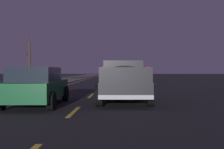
# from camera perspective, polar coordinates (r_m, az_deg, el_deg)

# --- Properties ---
(ground) EXTENTS (144.00, 144.00, 0.00)m
(ground) POSITION_cam_1_polar(r_m,az_deg,el_deg) (27.68, -1.78, -2.00)
(ground) COLOR black
(sidewalk_shoulder) EXTENTS (108.00, 4.00, 0.12)m
(sidewalk_shoulder) POSITION_cam_1_polar(r_m,az_deg,el_deg) (28.57, -13.28, -1.81)
(sidewalk_shoulder) COLOR slate
(sidewalk_shoulder) RESTS_ON ground
(lane_markings) EXTENTS (108.00, 3.54, 0.01)m
(lane_markings) POSITION_cam_1_polar(r_m,az_deg,el_deg) (30.29, -6.20, -1.74)
(lane_markings) COLOR yellow
(lane_markings) RESTS_ON ground
(pickup_truck) EXTENTS (5.45, 2.34, 1.87)m
(pickup_truck) POSITION_cam_1_polar(r_m,az_deg,el_deg) (12.63, 2.36, -1.10)
(pickup_truck) COLOR #232328
(pickup_truck) RESTS_ON ground
(sedan_blue) EXTENTS (4.45, 2.10, 1.54)m
(sedan_blue) POSITION_cam_1_polar(r_m,az_deg,el_deg) (39.35, 1.67, 0.02)
(sedan_blue) COLOR navy
(sedan_blue) RESTS_ON ground
(sedan_green) EXTENTS (4.45, 2.10, 1.54)m
(sedan_green) POSITION_cam_1_polar(r_m,az_deg,el_deg) (11.54, -15.32, -2.30)
(sedan_green) COLOR #14592D
(sedan_green) RESTS_ON ground
(bare_tree_far) EXTENTS (1.09, 1.38, 5.54)m
(bare_tree_far) POSITION_cam_1_polar(r_m,az_deg,el_deg) (36.53, -16.78, 2.85)
(bare_tree_far) COLOR #423323
(bare_tree_far) RESTS_ON ground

